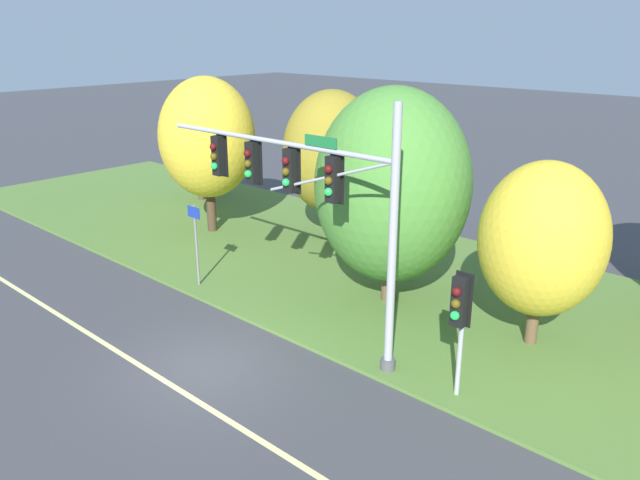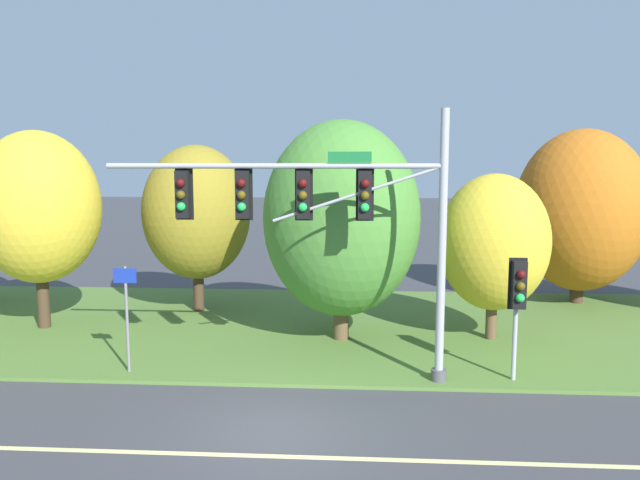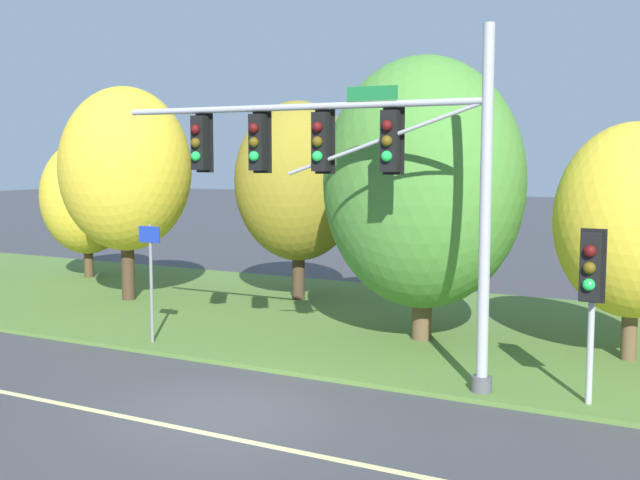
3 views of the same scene
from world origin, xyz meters
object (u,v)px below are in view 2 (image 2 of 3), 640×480
Objects in this scene: tree_left_of_mast at (38,208)px; tree_mid_verge at (341,219)px; tree_tall_centre at (494,242)px; route_sign_post at (126,307)px; tree_behind_signpost at (197,213)px; pedestrian_signal_near_kerb at (518,293)px; tree_right_far at (581,211)px; traffic_signal_mast at (326,211)px.

tree_mid_verge reaches higher than tree_left_of_mast.
tree_tall_centre is at bearing -1.57° from tree_left_of_mast.
route_sign_post is 0.46× the size of tree_behind_signpost.
tree_right_far reaches higher than pedestrian_signal_near_kerb.
pedestrian_signal_near_kerb is 10.29m from route_sign_post.
route_sign_post is 0.43× the size of tree_left_of_mast.
route_sign_post is at bearing -91.22° from tree_behind_signpost.
pedestrian_signal_near_kerb is at bearing -38.03° from tree_mid_verge.
pedestrian_signal_near_kerb is 6.05m from tree_mid_verge.
tree_tall_centre is at bearing 19.99° from route_sign_post.
tree_behind_signpost is (0.15, 6.88, 1.94)m from route_sign_post.
tree_right_far is at bearing 63.30° from pedestrian_signal_near_kerb.
tree_mid_verge is (5.66, 3.48, 2.08)m from route_sign_post.
tree_mid_verge reaches higher than route_sign_post.
pedestrian_signal_near_kerb reaches higher than route_sign_post.
pedestrian_signal_near_kerb is at bearing -92.72° from tree_tall_centre.
tree_tall_centre is (10.31, -3.08, -0.62)m from tree_behind_signpost.
tree_left_of_mast reaches higher than route_sign_post.
route_sign_post is at bearing -42.88° from tree_left_of_mast.
traffic_signal_mast is 1.27× the size of tree_mid_verge.
tree_right_far is (14.81, 2.29, -0.03)m from tree_behind_signpost.
tree_left_of_mast is 1.07× the size of tree_behind_signpost.
tree_behind_signpost is 14.98m from tree_right_far.
tree_mid_verge is at bearing -176.09° from tree_tall_centre.
tree_tall_centre reaches higher than route_sign_post.
tree_right_far is (4.68, 9.30, 1.34)m from pedestrian_signal_near_kerb.
traffic_signal_mast is 10.84m from tree_left_of_mast.
tree_right_far is (9.29, 5.69, -0.17)m from tree_mid_verge.
tree_left_of_mast is at bearing 178.43° from tree_tall_centre.
tree_mid_verge is at bearing 85.47° from traffic_signal_mast.
tree_mid_verge is (-4.61, 3.61, 1.51)m from pedestrian_signal_near_kerb.
tree_right_far is at bearing 8.78° from tree_behind_signpost.
tree_right_far is (4.49, 5.37, 0.59)m from tree_tall_centre.
traffic_signal_mast is at bearing -94.53° from tree_mid_verge.
tree_behind_signpost is 10.78m from tree_tall_centre.
tree_behind_signpost is 6.48m from tree_mid_verge.
route_sign_post is 17.64m from tree_right_far.
tree_left_of_mast is at bearing 163.64° from pedestrian_signal_near_kerb.
tree_behind_signpost reaches higher than tree_tall_centre.
tree_mid_verge is (5.51, -3.41, 0.13)m from tree_behind_signpost.
traffic_signal_mast is 2.72× the size of pedestrian_signal_near_kerb.
route_sign_post is (-10.27, 0.13, -0.57)m from pedestrian_signal_near_kerb.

